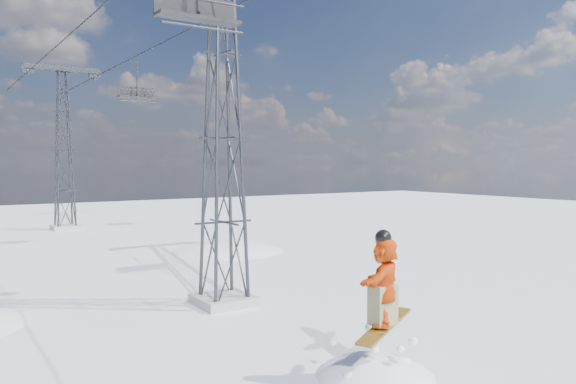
% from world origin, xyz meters
% --- Properties ---
extents(lift_tower_near, '(5.20, 1.80, 11.43)m').
position_xyz_m(lift_tower_near, '(0.80, 8.00, 5.47)').
color(lift_tower_near, '#999999').
rests_on(lift_tower_near, ground).
extents(lift_tower_far, '(5.20, 1.80, 11.43)m').
position_xyz_m(lift_tower_far, '(0.80, 33.00, 5.47)').
color(lift_tower_far, '#999999').
rests_on(lift_tower_far, ground).
extents(haul_cables, '(4.46, 51.00, 0.06)m').
position_xyz_m(haul_cables, '(0.80, 19.50, 10.85)').
color(haul_cables, black).
rests_on(haul_cables, ground).
extents(lift_chair_near, '(2.23, 0.64, 2.77)m').
position_xyz_m(lift_chair_near, '(-1.40, 4.98, 8.63)').
color(lift_chair_near, black).
rests_on(lift_chair_near, ground).
extents(lift_chair_mid, '(2.17, 0.62, 2.69)m').
position_xyz_m(lift_chair_mid, '(3.00, 23.57, 8.70)').
color(lift_chair_mid, black).
rests_on(lift_chair_mid, ground).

